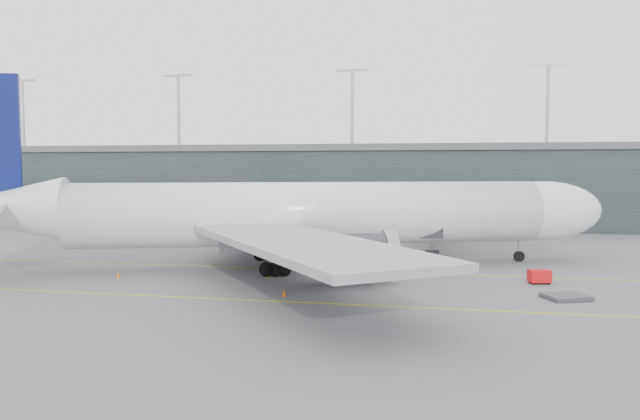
# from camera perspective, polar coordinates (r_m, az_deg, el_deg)

# --- Properties ---
(ground) EXTENTS (320.00, 320.00, 0.00)m
(ground) POSITION_cam_1_polar(r_m,az_deg,el_deg) (73.64, -6.51, -4.74)
(ground) COLOR #525256
(ground) RESTS_ON ground
(taxiline_a) EXTENTS (160.00, 0.25, 0.02)m
(taxiline_a) POSITION_cam_1_polar(r_m,az_deg,el_deg) (69.89, -7.52, -5.22)
(taxiline_a) COLOR gold
(taxiline_a) RESTS_ON ground
(taxiline_b) EXTENTS (160.00, 0.25, 0.02)m
(taxiline_b) POSITION_cam_1_polar(r_m,az_deg,el_deg) (55.25, -12.95, -7.75)
(taxiline_b) COLOR gold
(taxiline_b) RESTS_ON ground
(taxiline_lead_main) EXTENTS (0.25, 60.00, 0.02)m
(taxiline_lead_main) POSITION_cam_1_polar(r_m,az_deg,el_deg) (91.61, 0.34, -2.99)
(taxiline_lead_main) COLOR gold
(taxiline_lead_main) RESTS_ON ground
(terminal) EXTENTS (240.00, 36.00, 29.00)m
(terminal) POSITION_cam_1_polar(r_m,az_deg,el_deg) (129.25, 1.39, 2.43)
(terminal) COLOR #1D2828
(terminal) RESTS_ON ground
(main_aircraft) EXTENTS (70.86, 65.41, 20.57)m
(main_aircraft) POSITION_cam_1_polar(r_m,az_deg,el_deg) (68.95, -1.24, -0.48)
(main_aircraft) COLOR silver
(main_aircraft) RESTS_ON ground
(jet_bridge) EXTENTS (3.59, 42.27, 5.84)m
(jet_bridge) POSITION_cam_1_polar(r_m,az_deg,el_deg) (92.45, 10.45, -0.28)
(jet_bridge) COLOR #27272B
(jet_bridge) RESTS_ON ground
(gse_cart) EXTENTS (2.22, 1.72, 1.33)m
(gse_cart) POSITION_cam_1_polar(r_m,az_deg,el_deg) (63.19, 19.42, -5.72)
(gse_cart) COLOR red
(gse_cart) RESTS_ON ground
(baggage_dolly) EXTENTS (4.26, 3.92, 0.34)m
(baggage_dolly) POSITION_cam_1_polar(r_m,az_deg,el_deg) (56.91, 21.58, -7.38)
(baggage_dolly) COLOR #37363B
(baggage_dolly) RESTS_ON ground
(uld_a) EXTENTS (2.61, 2.35, 1.97)m
(uld_a) POSITION_cam_1_polar(r_m,az_deg,el_deg) (84.91, -8.18, -2.89)
(uld_a) COLOR #38383D
(uld_a) RESTS_ON ground
(uld_b) EXTENTS (2.10, 1.85, 1.62)m
(uld_b) POSITION_cam_1_polar(r_m,az_deg,el_deg) (86.04, -5.24, -2.90)
(uld_b) COLOR #38383D
(uld_b) RESTS_ON ground
(uld_c) EXTENTS (2.02, 1.76, 1.59)m
(uld_c) POSITION_cam_1_polar(r_m,az_deg,el_deg) (84.40, -4.68, -3.04)
(uld_c) COLOR #38383D
(uld_c) RESTS_ON ground
(cone_nose) EXTENTS (0.46, 0.46, 0.73)m
(cone_nose) POSITION_cam_1_polar(r_m,az_deg,el_deg) (65.01, 19.43, -5.79)
(cone_nose) COLOR orange
(cone_nose) RESTS_ON ground
(cone_wing_stbd) EXTENTS (0.40, 0.40, 0.64)m
(cone_wing_stbd) POSITION_cam_1_polar(r_m,az_deg,el_deg) (54.07, -3.29, -7.57)
(cone_wing_stbd) COLOR #D9500C
(cone_wing_stbd) RESTS_ON ground
(cone_wing_port) EXTENTS (0.44, 0.44, 0.71)m
(cone_wing_port) POSITION_cam_1_polar(r_m,az_deg,el_deg) (82.16, 0.71, -3.56)
(cone_wing_port) COLOR #DA550C
(cone_wing_port) RESTS_ON ground
(cone_tail) EXTENTS (0.43, 0.43, 0.68)m
(cone_tail) POSITION_cam_1_polar(r_m,az_deg,el_deg) (65.99, -17.95, -5.63)
(cone_tail) COLOR orange
(cone_tail) RESTS_ON ground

